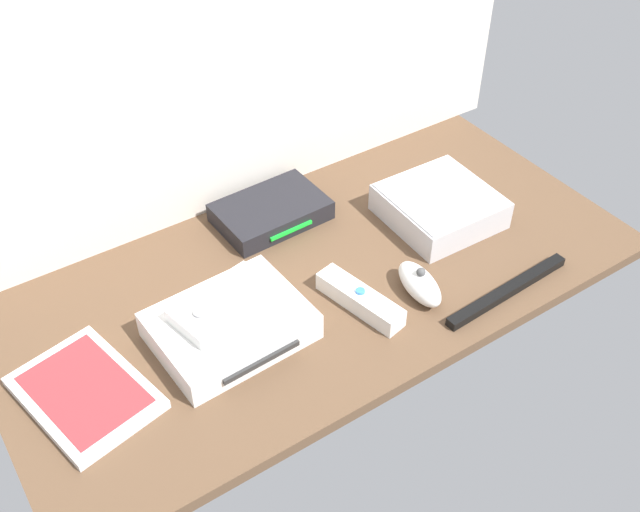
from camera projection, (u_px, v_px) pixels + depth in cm
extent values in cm
cube|color=brown|center=(320.00, 280.00, 117.66)|extent=(100.00, 48.00, 2.00)
cube|color=silver|center=(228.00, 23.00, 111.04)|extent=(110.00, 1.20, 64.00)
cube|color=white|center=(230.00, 326.00, 105.96)|extent=(21.71, 16.95, 4.40)
cube|color=#2D2D2D|center=(262.00, 362.00, 101.03)|extent=(12.01, 1.15, 0.80)
cube|color=silver|center=(439.00, 206.00, 125.99)|extent=(17.44, 17.44, 5.00)
cube|color=silver|center=(441.00, 194.00, 124.23)|extent=(16.75, 16.75, 0.30)
cube|color=white|center=(85.00, 393.00, 98.96)|extent=(17.17, 21.36, 1.40)
cube|color=#B72D33|center=(84.00, 389.00, 98.44)|extent=(14.23, 18.26, 0.16)
cube|color=black|center=(271.00, 211.00, 126.26)|extent=(18.34, 12.52, 3.40)
cube|color=#19D833|center=(291.00, 231.00, 122.48)|extent=(8.01, 0.63, 0.60)
cube|color=white|center=(360.00, 299.00, 110.88)|extent=(6.57, 15.22, 3.00)
cylinder|color=#387FDB|center=(360.00, 291.00, 109.75)|extent=(1.40, 1.40, 0.40)
ellipsoid|color=white|center=(420.00, 284.00, 112.64)|extent=(5.78, 10.52, 4.00)
sphere|color=#4C4C4C|center=(421.00, 272.00, 111.04)|extent=(1.40, 1.40, 1.40)
cube|color=white|center=(224.00, 304.00, 104.72)|extent=(15.70, 10.69, 2.00)
cylinder|color=#99999E|center=(200.00, 312.00, 101.80)|extent=(2.36, 2.36, 0.40)
cube|color=black|center=(508.00, 291.00, 113.42)|extent=(24.06, 2.90, 1.40)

